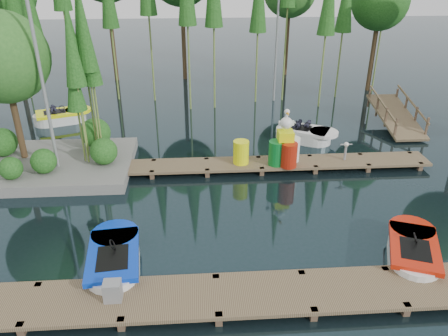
{
  "coord_description": "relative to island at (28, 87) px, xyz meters",
  "views": [
    {
      "loc": [
        -0.37,
        -12.32,
        7.5
      ],
      "look_at": [
        0.5,
        0.5,
        1.1
      ],
      "focal_mm": 35.0,
      "sensor_mm": 36.0,
      "label": 1
    }
  ],
  "objects": [
    {
      "name": "boat_white_far",
      "position": [
        10.66,
        1.91,
        -2.89
      ],
      "size": [
        2.99,
        2.4,
        1.29
      ],
      "rotation": [
        0.0,
        0.0,
        0.19
      ],
      "color": "white",
      "rests_on": "ground"
    },
    {
      "name": "boat_red",
      "position": [
        11.6,
        -6.54,
        -2.92
      ],
      "size": [
        2.11,
        2.96,
        0.91
      ],
      "rotation": [
        0.0,
        0.0,
        -0.37
      ],
      "color": "white",
      "rests_on": "ground"
    },
    {
      "name": "far_dock",
      "position": [
        7.3,
        -0.79,
        -2.95
      ],
      "size": [
        15.0,
        1.2,
        0.5
      ],
      "color": "brown",
      "rests_on": "ground"
    },
    {
      "name": "boat_blue",
      "position": [
        3.7,
        -6.37,
        -2.91
      ],
      "size": [
        1.57,
        2.95,
        0.95
      ],
      "rotation": [
        0.0,
        0.0,
        0.11
      ],
      "color": "white",
      "rests_on": "ground"
    },
    {
      "name": "utility_cabinet",
      "position": [
        3.9,
        -7.79,
        -2.64
      ],
      "size": [
        0.4,
        0.34,
        0.49
      ],
      "primitive_type": "cube",
      "color": "gray",
      "rests_on": "near_dock"
    },
    {
      "name": "ramp",
      "position": [
        15.3,
        3.21,
        -2.6
      ],
      "size": [
        1.5,
        3.94,
        1.49
      ],
      "color": "brown",
      "rests_on": "ground"
    },
    {
      "name": "ground_plane",
      "position": [
        6.3,
        -3.29,
        -3.18
      ],
      "size": [
        90.0,
        90.0,
        0.0
      ],
      "primitive_type": "plane",
      "color": "#1B2D33"
    },
    {
      "name": "lamp_island",
      "position": [
        0.8,
        -0.79,
        1.08
      ],
      "size": [
        0.3,
        0.3,
        7.25
      ],
      "color": "gray",
      "rests_on": "ground"
    },
    {
      "name": "drum_cluster",
      "position": [
        9.23,
        -0.95,
        -2.26
      ],
      "size": [
        1.24,
        1.13,
        2.13
      ],
      "color": "#0C6E25",
      "rests_on": "far_dock"
    },
    {
      "name": "boat_yellow_far",
      "position": [
        -0.63,
        4.96,
        -2.9
      ],
      "size": [
        2.96,
        2.07,
        1.36
      ],
      "rotation": [
        0.0,
        0.0,
        -0.0
      ],
      "color": "white",
      "rests_on": "ground"
    },
    {
      "name": "near_dock",
      "position": [
        6.3,
        -7.79,
        -2.95
      ],
      "size": [
        18.0,
        1.5,
        0.5
      ],
      "color": "brown",
      "rests_on": "ground"
    },
    {
      "name": "lamp_rear",
      "position": [
        10.3,
        7.71,
        1.08
      ],
      "size": [
        0.3,
        0.3,
        7.25
      ],
      "color": "gray",
      "rests_on": "ground"
    },
    {
      "name": "yellow_barrel",
      "position": [
        7.57,
        -0.79,
        -2.44
      ],
      "size": [
        0.59,
        0.59,
        0.89
      ],
      "primitive_type": "cylinder",
      "color": "#F6FF0D",
      "rests_on": "far_dock"
    },
    {
      "name": "seagull_post",
      "position": [
        11.58,
        -0.79,
        -2.39
      ],
      "size": [
        0.46,
        0.25,
        0.73
      ],
      "color": "gray",
      "rests_on": "far_dock"
    },
    {
      "name": "island",
      "position": [
        0.0,
        0.0,
        0.0
      ],
      "size": [
        6.2,
        4.2,
        6.75
      ],
      "color": "slate",
      "rests_on": "ground"
    }
  ]
}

